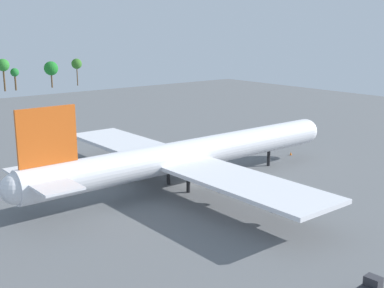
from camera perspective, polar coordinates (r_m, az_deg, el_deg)
name	(u,v)px	position (r m, az deg, el deg)	size (l,w,h in m)	color
ground_plane	(192,185)	(96.77, 0.00, -4.68)	(291.81, 291.81, 0.00)	slate
cargo_airplane	(189,155)	(94.63, -0.35, -1.25)	(72.95, 67.06, 18.03)	silver
safety_cone_nose	(291,154)	(121.10, 11.25, -1.08)	(0.55, 0.55, 0.78)	orange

